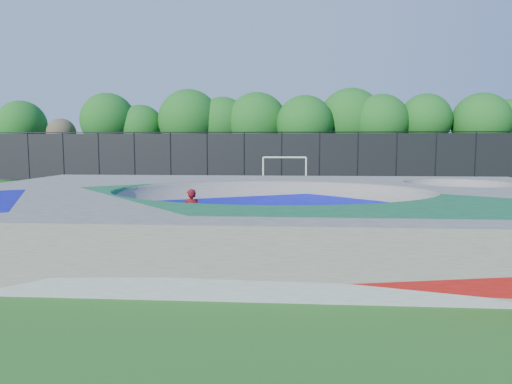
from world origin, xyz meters
TOP-DOWN VIEW (x-y plane):
  - ground at (0.00, 0.00)m, footprint 120.00×120.00m
  - skate_deck at (0.00, 0.00)m, footprint 22.00×14.00m
  - skater at (-2.57, -1.16)m, footprint 0.68×0.55m
  - skateboard at (-2.57, -1.16)m, footprint 0.81×0.50m
  - soccer_goal at (0.27, 17.88)m, footprint 3.25×0.12m
  - fence at (0.00, 21.00)m, footprint 48.09×0.09m
  - treeline at (1.88, 25.96)m, footprint 53.16×7.21m

SIDE VIEW (x-z plane):
  - ground at x=0.00m, z-range 0.00..0.00m
  - skateboard at x=-2.57m, z-range 0.00..0.05m
  - skate_deck at x=0.00m, z-range 0.00..1.50m
  - skater at x=-2.57m, z-range 0.00..1.63m
  - soccer_goal at x=0.27m, z-range 0.42..2.57m
  - fence at x=0.00m, z-range 0.08..4.12m
  - treeline at x=1.88m, z-range 0.93..9.03m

